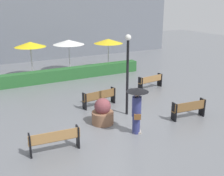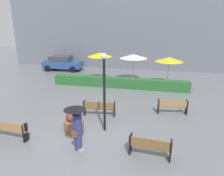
% 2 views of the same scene
% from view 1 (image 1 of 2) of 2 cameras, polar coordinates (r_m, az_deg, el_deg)
% --- Properties ---
extents(ground_plane, '(60.00, 60.00, 0.00)m').
position_cam_1_polar(ground_plane, '(12.03, 2.30, -8.34)').
color(ground_plane, slate).
extents(bench_mid_center, '(1.89, 0.55, 0.86)m').
position_cam_1_polar(bench_mid_center, '(14.20, -2.62, -1.88)').
color(bench_mid_center, brown).
rests_on(bench_mid_center, ground).
extents(bench_near_left, '(1.88, 0.49, 0.87)m').
position_cam_1_polar(bench_near_left, '(10.25, -11.93, -10.45)').
color(bench_near_left, '#9E7242').
rests_on(bench_near_left, ground).
extents(bench_near_right, '(1.74, 0.53, 0.86)m').
position_cam_1_polar(bench_near_right, '(13.24, 15.86, -4.13)').
color(bench_near_right, brown).
rests_on(bench_near_right, ground).
extents(bench_far_right, '(1.78, 0.58, 0.84)m').
position_cam_1_polar(bench_far_right, '(17.20, 8.12, 1.51)').
color(bench_far_right, '#9E7242').
rests_on(bench_far_right, ground).
extents(pedestrian_with_umbrella, '(0.90, 0.90, 2.03)m').
position_cam_1_polar(pedestrian_with_umbrella, '(11.08, 5.23, -3.56)').
color(pedestrian_with_umbrella, navy).
rests_on(pedestrian_with_umbrella, ground).
extents(planter_pot, '(0.99, 0.99, 1.19)m').
position_cam_1_polar(planter_pot, '(12.25, -1.97, -5.21)').
color(planter_pot, brown).
rests_on(planter_pot, ground).
extents(lamp_post, '(0.28, 0.28, 3.87)m').
position_cam_1_polar(lamp_post, '(12.65, 3.29, 4.45)').
color(lamp_post, black).
rests_on(lamp_post, ground).
extents(patio_umbrella_yellow, '(2.14, 2.14, 2.58)m').
position_cam_1_polar(patio_umbrella_yellow, '(19.74, -16.78, 8.73)').
color(patio_umbrella_yellow, silver).
rests_on(patio_umbrella_yellow, ground).
extents(patio_umbrella_white, '(2.35, 2.35, 2.48)m').
position_cam_1_polar(patio_umbrella_white, '(20.88, -9.08, 9.46)').
color(patio_umbrella_white, silver).
rests_on(patio_umbrella_white, ground).
extents(patio_umbrella_yellow_far, '(2.23, 2.23, 2.45)m').
position_cam_1_polar(patio_umbrella_yellow_far, '(21.36, -0.79, 9.78)').
color(patio_umbrella_yellow_far, silver).
rests_on(patio_umbrella_yellow_far, ground).
extents(hedge_strip, '(11.10, 0.70, 0.80)m').
position_cam_1_polar(hedge_strip, '(19.26, -9.48, 2.94)').
color(hedge_strip, '#28602D').
rests_on(hedge_strip, ground).
extents(building_facade, '(28.00, 1.20, 8.78)m').
position_cam_1_polar(building_facade, '(25.90, -16.23, 15.27)').
color(building_facade, slate).
rests_on(building_facade, ground).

